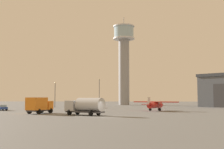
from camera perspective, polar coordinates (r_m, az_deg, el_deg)
name	(u,v)px	position (r m, az deg, el deg)	size (l,w,h in m)	color
ground_plane	(108,117)	(47.01, -0.82, -8.36)	(400.00, 400.00, 0.00)	#60605E
control_tower	(124,55)	(126.29, 2.38, 3.88)	(9.35, 9.35, 38.79)	gray
airplane_red	(155,104)	(68.41, 8.53, -5.90)	(10.32, 8.25, 3.20)	red
truck_fuel_tanker_silver	(85,106)	(50.50, -5.30, -6.17)	(7.44, 5.55, 3.04)	#38383D
truck_box_orange	(39,105)	(57.52, -14.27, -5.85)	(4.25, 6.31, 3.11)	#38383D
truck_flatbed_yellow	(82,104)	(89.80, -6.01, -5.79)	(6.52, 3.47, 2.52)	#38383D
car_blue	(1,107)	(75.18, -21.12, -6.10)	(4.18, 4.41, 1.37)	#2847A8
light_post_west	(99,90)	(100.86, -2.55, -3.09)	(0.44, 0.44, 9.91)	#38383D
light_post_north	(55,92)	(94.33, -11.24, -3.48)	(0.44, 0.44, 8.06)	#38383D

